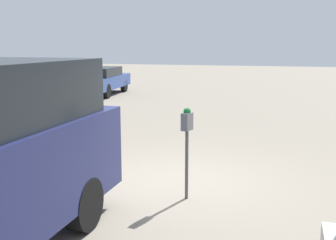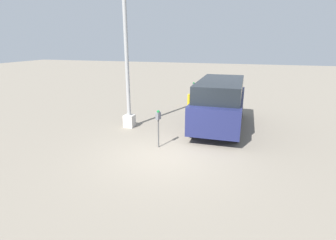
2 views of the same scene
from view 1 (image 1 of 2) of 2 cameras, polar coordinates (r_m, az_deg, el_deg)
ground_plane at (r=7.14m, az=0.44°, el=-8.67°), size 80.00×80.00×0.00m
parking_meter_near at (r=6.23m, az=2.58°, el=-1.65°), size 0.22×0.15×1.40m
car_distant at (r=19.79m, az=-9.21°, el=5.42°), size 4.42×2.11×1.28m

